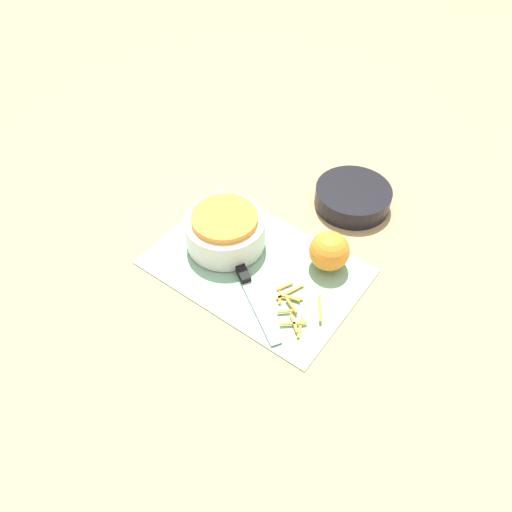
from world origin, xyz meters
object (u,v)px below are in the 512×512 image
Objects in this scene: bowl_speckled at (225,230)px; knife at (243,273)px; bowl_dark at (353,197)px; orange_left at (329,251)px.

knife is at bearing -31.35° from bowl_speckled.
bowl_dark is 0.34m from knife.
knife is at bearing -134.28° from orange_left.
orange_left is at bearing 19.95° from bowl_speckled.
orange_left reaches higher than bowl_dark.
orange_left reaches higher than knife.
bowl_speckled is 0.73× the size of knife.
bowl_dark is (0.16, 0.28, -0.02)m from bowl_speckled.
bowl_speckled reaches higher than bowl_dark.
bowl_speckled is 0.32m from bowl_dark.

